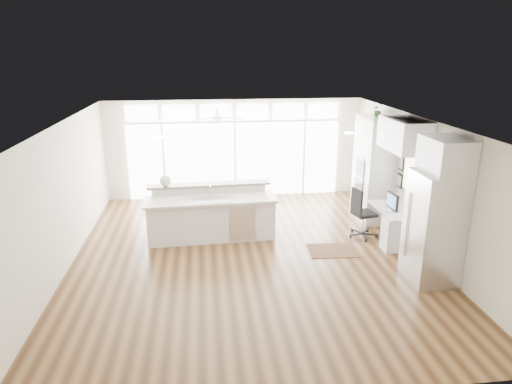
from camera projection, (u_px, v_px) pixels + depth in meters
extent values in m
cube|color=#412714|center=(250.00, 256.00, 9.24)|extent=(7.00, 8.00, 0.02)
cube|color=white|center=(249.00, 123.00, 8.42)|extent=(7.00, 8.00, 0.02)
cube|color=beige|center=(235.00, 149.00, 12.61)|extent=(7.00, 0.04, 2.70)
cube|color=beige|center=(287.00, 301.00, 5.04)|extent=(7.00, 0.04, 2.70)
cube|color=beige|center=(62.00, 199.00, 8.44)|extent=(0.04, 8.00, 2.70)
cube|color=beige|center=(422.00, 186.00, 9.22)|extent=(0.04, 8.00, 2.70)
cube|color=white|center=(235.00, 160.00, 12.65)|extent=(5.80, 0.06, 2.08)
cube|color=white|center=(234.00, 112.00, 12.24)|extent=(5.90, 0.06, 0.40)
cube|color=white|center=(414.00, 173.00, 9.44)|extent=(0.04, 0.85, 0.85)
cube|color=white|center=(217.00, 114.00, 11.08)|extent=(1.16, 1.16, 0.32)
cube|color=white|center=(248.00, 122.00, 8.61)|extent=(3.40, 3.00, 0.02)
cube|color=silver|center=(373.00, 169.00, 10.91)|extent=(0.64, 1.20, 2.50)
cube|color=silver|center=(394.00, 226.00, 9.75)|extent=(0.72, 1.30, 0.76)
cube|color=silver|center=(405.00, 135.00, 9.16)|extent=(0.64, 1.30, 0.64)
cube|color=silver|center=(434.00, 228.00, 8.00)|extent=(0.76, 0.90, 2.00)
cube|color=silver|center=(446.00, 156.00, 7.61)|extent=(0.64, 0.90, 0.60)
cube|color=black|center=(401.00, 172.00, 10.07)|extent=(0.06, 0.22, 0.80)
cube|color=silver|center=(211.00, 214.00, 9.92)|extent=(2.88, 1.19, 1.13)
cube|color=#331B10|center=(333.00, 250.00, 9.45)|extent=(1.02, 0.76, 0.01)
cube|color=black|center=(364.00, 213.00, 9.99)|extent=(0.68, 0.65, 1.11)
sphere|color=silver|center=(165.00, 181.00, 9.94)|extent=(0.28, 0.28, 0.25)
cube|color=black|center=(392.00, 201.00, 9.57)|extent=(0.11, 0.46, 0.38)
cube|color=silver|center=(384.00, 209.00, 9.61)|extent=(0.13, 0.30, 0.01)
imported|color=#2A5725|center=(378.00, 111.00, 10.50)|extent=(0.29, 0.32, 0.24)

